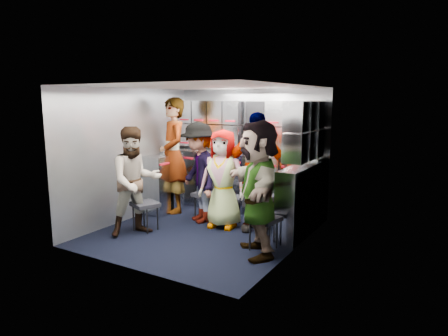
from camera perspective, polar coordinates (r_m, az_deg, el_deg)
The scene contains 29 objects.
floor at distance 5.95m, azimuth -2.95°, elevation -9.09°, with size 3.00×3.00×0.00m, color black.
wall_back at distance 6.98m, azimuth 3.76°, elevation 2.59°, with size 2.80×0.04×2.10m, color #8E929B.
wall_left at distance 6.57m, azimuth -13.30°, elevation 1.88°, with size 0.04×3.00×2.10m, color #8E929B.
wall_right at distance 5.07m, azimuth 10.27°, elevation -0.31°, with size 0.04×3.00×2.10m, color #8E929B.
ceiling at distance 5.63m, azimuth -3.15°, elevation 11.56°, with size 2.80×3.00×0.02m, color silver.
cart_bank_back at distance 6.89m, azimuth 2.92°, elevation -2.18°, with size 2.68×0.38×0.99m, color #A2A8B2.
cart_bank_left at distance 6.94m, azimuth -8.67°, elevation -2.20°, with size 0.38×0.76×0.99m, color #A2A8B2.
counter at distance 6.80m, azimuth 2.96°, elevation 2.11°, with size 2.68×0.42×0.03m, color #B7BABF.
locker_bank_back at distance 6.81m, azimuth 3.23°, elevation 6.13°, with size 2.68×0.28×0.82m, color #A2A8B2.
locker_bank_right at distance 5.72m, azimuth 11.44°, elevation 5.24°, with size 0.28×1.00×0.82m, color #A2A8B2.
right_cabinet at distance 5.79m, azimuth 10.78°, elevation -4.63°, with size 0.28×1.20×1.00m, color #A2A8B2.
coffee_niche at distance 6.78m, azimuth 4.82°, elevation 5.93°, with size 0.46×0.16×0.84m, color black, non-canonical shape.
red_latch_strip at distance 6.65m, azimuth 2.15°, elevation 0.75°, with size 2.60×0.02×0.03m, color maroon.
jump_seat_near_left at distance 6.01m, azimuth -11.20°, elevation -5.30°, with size 0.47×0.46×0.43m.
jump_seat_mid_left at distance 6.50m, azimuth -2.66°, elevation -4.02°, with size 0.42×0.41×0.42m.
jump_seat_center at distance 6.23m, azimuth 0.68°, elevation -4.56°, with size 0.46×0.45×0.43m.
jump_seat_mid_right at distance 6.09m, azimuth 5.28°, elevation -4.41°, with size 0.50×0.48×0.49m.
jump_seat_near_right at distance 5.19m, azimuth 5.69°, elevation -7.45°, with size 0.43×0.41×0.44m.
attendant_standing at distance 6.86m, azimuth -7.25°, elevation 1.79°, with size 0.71×0.47×1.96m, color black.
attendant_arc_a at distance 5.79m, azimuth -12.52°, elevation -1.87°, with size 0.75×0.59×1.55m, color black.
attendant_arc_b at distance 6.26m, azimuth -3.59°, elevation -0.66°, with size 1.02×0.59×1.58m, color black.
attendant_arc_c at distance 6.00m, azimuth -0.16°, elevation -1.57°, with size 0.73×0.47×1.49m, color black.
attendant_arc_d at distance 5.83m, azimuth 4.59°, elevation -0.62°, with size 1.02×0.43×1.75m, color black.
attendant_arc_e at distance 4.92m, azimuth 4.90°, elevation -2.95°, with size 1.57×0.50×1.69m, color black.
bottle_left at distance 7.22m, azimuth -3.79°, elevation 3.73°, with size 0.07×0.07×0.27m, color white.
bottle_mid at distance 6.70m, azimuth 3.50°, elevation 3.08°, with size 0.07×0.07×0.22m, color white.
bottle_right at distance 6.52m, azimuth 6.81°, elevation 2.90°, with size 0.06×0.06×0.24m, color white.
cup_left at distance 6.95m, azimuth -0.37°, elevation 2.78°, with size 0.09×0.09×0.09m, color #D0B492.
cup_right at distance 6.40m, azimuth 9.40°, elevation 2.09°, with size 0.09×0.09×0.10m, color #D0B492.
Camera 1 is at (3.11, -4.69, 1.93)m, focal length 32.00 mm.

